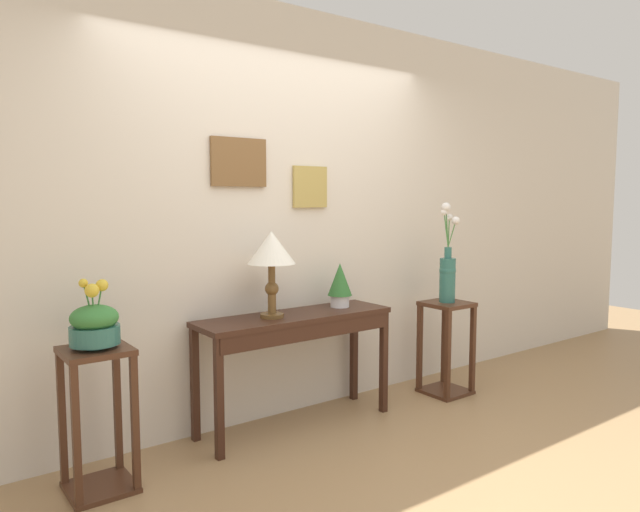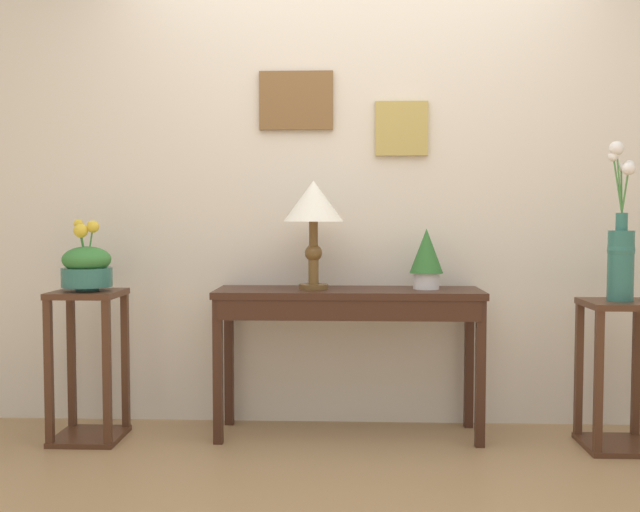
# 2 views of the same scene
# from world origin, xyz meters

# --- Properties ---
(back_wall_with_art) EXTENTS (9.00, 0.13, 2.80)m
(back_wall_with_art) POSITION_xyz_m (-0.00, 1.33, 1.40)
(back_wall_with_art) COLOR beige
(back_wall_with_art) RESTS_ON ground
(console_table) EXTENTS (1.34, 0.39, 0.75)m
(console_table) POSITION_xyz_m (-0.04, 1.02, 0.65)
(console_table) COLOR #381E14
(console_table) RESTS_ON ground
(table_lamp) EXTENTS (0.30, 0.30, 0.55)m
(table_lamp) POSITION_xyz_m (-0.21, 1.04, 1.17)
(table_lamp) COLOR brown
(table_lamp) RESTS_ON console_table
(potted_plant_on_console) EXTENTS (0.17, 0.17, 0.31)m
(potted_plant_on_console) POSITION_xyz_m (0.36, 1.07, 0.92)
(potted_plant_on_console) COLOR silver
(potted_plant_on_console) RESTS_ON console_table
(pedestal_stand_left) EXTENTS (0.33, 0.33, 0.75)m
(pedestal_stand_left) POSITION_xyz_m (-1.34, 0.92, 0.38)
(pedestal_stand_left) COLOR #472819
(pedestal_stand_left) RESTS_ON ground
(planter_bowl_wide_left) EXTENTS (0.25, 0.25, 0.36)m
(planter_bowl_wide_left) POSITION_xyz_m (-1.34, 0.92, 0.88)
(planter_bowl_wide_left) COLOR #2D665B
(planter_bowl_wide_left) RESTS_ON pedestal_stand_left
(pedestal_stand_right) EXTENTS (0.33, 0.33, 0.72)m
(pedestal_stand_right) POSITION_xyz_m (1.26, 0.89, 0.36)
(pedestal_stand_right) COLOR #472819
(pedestal_stand_right) RESTS_ON ground
(flower_vase_tall_right) EXTENTS (0.13, 0.16, 0.76)m
(flower_vase_tall_right) POSITION_xyz_m (1.26, 0.89, 0.97)
(flower_vase_tall_right) COLOR #2D665B
(flower_vase_tall_right) RESTS_ON pedestal_stand_right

